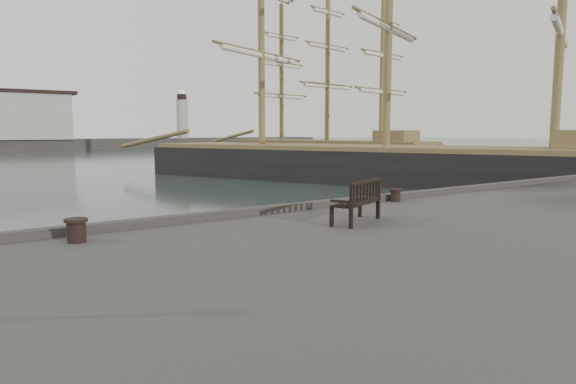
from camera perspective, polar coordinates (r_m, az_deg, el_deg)
name	(u,v)px	position (r m, az deg, el deg)	size (l,w,h in m)	color
ground	(266,273)	(13.21, -2.50, -8.97)	(400.00, 400.00, 0.00)	black
bench	(357,209)	(11.52, 7.67, -1.93)	(1.69, 1.13, 0.92)	black
bollard_left	(76,230)	(10.20, -22.46, -3.96)	(0.42, 0.42, 0.44)	black
bollard_right	(395,195)	(15.11, 11.85, -0.34)	(0.36, 0.36, 0.37)	black
tall_ship_main	(385,172)	(36.69, 10.77, 2.22)	(21.91, 37.08, 27.94)	black
tall_ship_far	(327,156)	(58.09, 4.33, 4.02)	(10.08, 26.40, 22.14)	black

